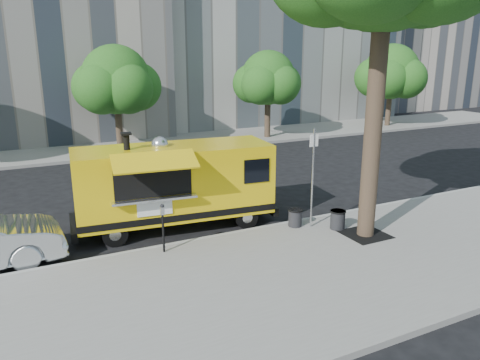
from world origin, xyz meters
The scene contains 14 objects.
ground centered at (0.00, 0.00, 0.00)m, with size 120.00×120.00×0.00m, color black.
sidewalk centered at (0.00, -4.00, 0.07)m, with size 60.00×6.00×0.15m, color gray.
curb centered at (0.00, -0.93, 0.07)m, with size 60.00×0.14×0.16m, color #999993.
far_sidewalk centered at (0.00, 13.50, 0.07)m, with size 60.00×5.00×0.15m, color gray.
building_right centered at (30.00, 24.00, 8.00)m, with size 16.00×12.00×16.00m, color #BBAC9C.
tree_well centered at (2.60, -2.80, 0.15)m, with size 1.20×1.20×0.02m, color black.
far_tree_b centered at (-1.00, 12.70, 3.83)m, with size 3.60×3.60×5.50m.
far_tree_c centered at (8.00, 12.40, 3.72)m, with size 3.24×3.24×5.21m.
far_tree_d centered at (18.00, 12.60, 3.89)m, with size 3.78×3.78×5.64m.
sign_post centered at (1.55, -1.55, 1.85)m, with size 0.28×0.06×3.00m.
parking_meter centered at (-3.00, -1.35, 0.98)m, with size 0.11×0.11×1.33m.
food_truck centered at (-2.03, 0.57, 1.42)m, with size 6.33×3.14×3.03m.
trash_bin_left centered at (2.17, -2.06, 0.46)m, with size 0.48×0.48×0.57m.
trash_bin_right centered at (1.15, -1.31, 0.44)m, with size 0.45×0.45×0.53m.
Camera 1 is at (-6.31, -12.51, 5.31)m, focal length 35.00 mm.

